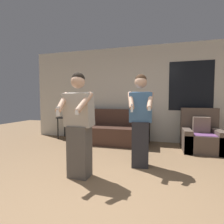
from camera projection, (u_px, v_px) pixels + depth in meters
ground_plane at (106, 210)px, 1.85m from camera, size 14.00×14.00×0.00m
wall_back at (142, 94)px, 5.00m from camera, size 6.79×0.07×2.70m
couch at (111, 131)px, 4.82m from camera, size 2.07×0.88×0.92m
armchair at (201, 137)px, 4.10m from camera, size 0.84×0.87×0.98m
side_table at (68, 120)px, 5.36m from camera, size 0.53×0.47×0.82m
person_left at (79, 125)px, 2.62m from camera, size 0.49×0.48×1.58m
person_right at (140, 120)px, 3.03m from camera, size 0.45×0.50×1.61m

